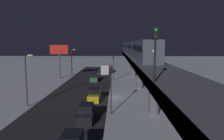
% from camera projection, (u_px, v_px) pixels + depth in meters
% --- Properties ---
extents(ground_plane, '(240.00, 240.00, 0.00)m').
position_uv_depth(ground_plane, '(110.00, 98.00, 34.04)').
color(ground_plane, silver).
extents(avenue_asphalt, '(11.00, 93.01, 0.01)m').
position_uv_depth(avenue_asphalt, '(77.00, 97.00, 34.15)').
color(avenue_asphalt, '#28282D').
rests_on(avenue_asphalt, ground_plane).
extents(elevated_railway, '(5.00, 93.01, 6.31)m').
position_uv_depth(elevated_railway, '(145.00, 66.00, 33.22)').
color(elevated_railway, slate).
rests_on(elevated_railway, ground_plane).
extents(subway_train, '(2.94, 74.07, 3.40)m').
position_uv_depth(subway_train, '(132.00, 47.00, 62.93)').
color(subway_train, '#4C5160').
rests_on(subway_train, elevated_railway).
extents(rail_signal, '(0.36, 0.41, 4.00)m').
position_uv_depth(rail_signal, '(155.00, 45.00, 14.31)').
color(rail_signal, black).
rests_on(rail_signal, elevated_railway).
extents(sedan_black, '(1.91, 4.46, 1.97)m').
position_uv_depth(sedan_black, '(87.00, 114.00, 23.98)').
color(sedan_black, black).
rests_on(sedan_black, ground_plane).
extents(sedan_yellow, '(1.80, 4.40, 1.97)m').
position_uv_depth(sedan_yellow, '(94.00, 95.00, 32.62)').
color(sedan_yellow, gold).
rests_on(sedan_yellow, ground_plane).
extents(sedan_green, '(1.80, 4.49, 1.97)m').
position_uv_depth(sedan_green, '(95.00, 78.00, 49.70)').
color(sedan_green, '#2D6038').
rests_on(sedan_green, ground_plane).
extents(box_truck, '(2.40, 7.40, 2.80)m').
position_uv_depth(box_truck, '(105.00, 69.00, 62.84)').
color(box_truck, gold).
rests_on(box_truck, ground_plane).
extents(traffic_light_near, '(0.32, 0.44, 6.40)m').
position_uv_depth(traffic_light_near, '(111.00, 83.00, 25.57)').
color(traffic_light_near, '#2D2D2D').
rests_on(traffic_light_near, ground_plane).
extents(traffic_light_mid, '(0.32, 0.44, 6.40)m').
position_uv_depth(traffic_light_mid, '(113.00, 64.00, 49.16)').
color(traffic_light_mid, '#2D2D2D').
rests_on(traffic_light_mid, ground_plane).
extents(commercial_billboard, '(4.80, 0.36, 8.90)m').
position_uv_depth(commercial_billboard, '(59.00, 53.00, 52.33)').
color(commercial_billboard, '#4C4C51').
rests_on(commercial_billboard, ground_plane).
extents(street_lamp_near, '(1.35, 0.44, 7.65)m').
position_uv_depth(street_lamp_near, '(27.00, 74.00, 28.69)').
color(street_lamp_near, '#38383D').
rests_on(street_lamp_near, ground_plane).
extents(street_lamp_far, '(1.35, 0.44, 7.65)m').
position_uv_depth(street_lamp_far, '(72.00, 59.00, 58.43)').
color(street_lamp_far, '#38383D').
rests_on(street_lamp_far, ground_plane).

